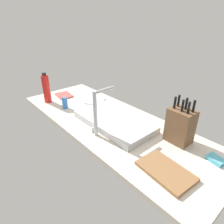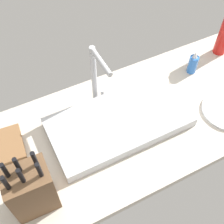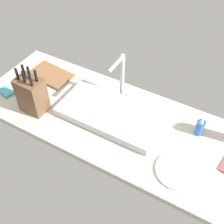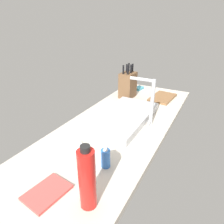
% 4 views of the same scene
% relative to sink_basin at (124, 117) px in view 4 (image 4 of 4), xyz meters
% --- Properties ---
extents(countertop_slab, '(1.71, 0.62, 0.04)m').
position_rel_sink_basin_xyz_m(countertop_slab, '(0.05, -0.01, -0.04)').
color(countertop_slab, beige).
rests_on(countertop_slab, ground).
extents(sink_basin, '(0.58, 0.30, 0.05)m').
position_rel_sink_basin_xyz_m(sink_basin, '(0.00, 0.00, 0.00)').
color(sink_basin, '#B7BABF').
rests_on(sink_basin, countertop_slab).
extents(faucet, '(0.06, 0.17, 0.30)m').
position_rel_sink_basin_xyz_m(faucet, '(-0.02, 0.16, 0.16)').
color(faucet, '#B7BABF').
rests_on(faucet, countertop_slab).
extents(knife_block, '(0.15, 0.11, 0.29)m').
position_rel_sink_basin_xyz_m(knife_block, '(-0.41, -0.16, 0.09)').
color(knife_block, brown).
rests_on(knife_block, countertop_slab).
extents(cutting_board, '(0.29, 0.19, 0.02)m').
position_rel_sink_basin_xyz_m(cutting_board, '(-0.52, 0.12, -0.01)').
color(cutting_board, brown).
rests_on(cutting_board, countertop_slab).
extents(soap_bottle, '(0.04, 0.04, 0.12)m').
position_rel_sink_basin_xyz_m(soap_bottle, '(0.47, 0.13, 0.03)').
color(soap_bottle, blue).
rests_on(soap_bottle, countertop_slab).
extents(water_bottle, '(0.06, 0.06, 0.27)m').
position_rel_sink_basin_xyz_m(water_bottle, '(0.69, 0.18, 0.10)').
color(water_bottle, red).
rests_on(water_bottle, countertop_slab).
extents(dinner_plate, '(0.22, 0.22, 0.01)m').
position_rel_sink_basin_xyz_m(dinner_plate, '(0.46, -0.15, -0.02)').
color(dinner_plate, white).
rests_on(dinner_plate, countertop_slab).
extents(dish_towel, '(0.19, 0.15, 0.01)m').
position_rel_sink_basin_xyz_m(dish_towel, '(0.73, 0.00, -0.02)').
color(dish_towel, '#CC4C47').
rests_on(dish_towel, countertop_slab).
extents(dish_sponge, '(0.10, 0.08, 0.02)m').
position_rel_sink_basin_xyz_m(dish_sponge, '(-0.65, -0.15, -0.01)').
color(dish_sponge, '#4CA3BC').
rests_on(dish_sponge, countertop_slab).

